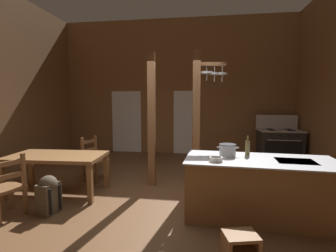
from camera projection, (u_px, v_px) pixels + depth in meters
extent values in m
cube|color=brown|center=(148.00, 207.00, 4.09)|extent=(8.17, 8.88, 0.10)
cube|color=brown|center=(176.00, 87.00, 7.91)|extent=(8.17, 0.14, 4.34)
cube|color=white|center=(127.00, 122.00, 8.19)|extent=(1.00, 0.01, 2.05)
cube|color=white|center=(186.00, 123.00, 7.90)|extent=(0.84, 0.01, 2.05)
cube|color=brown|center=(259.00, 189.00, 3.57)|extent=(2.15, 1.03, 0.86)
cube|color=#B7BABF|center=(261.00, 160.00, 3.52)|extent=(2.22, 1.10, 0.02)
cube|color=black|center=(296.00, 161.00, 3.43)|extent=(0.54, 0.43, 0.00)
cube|color=black|center=(254.00, 202.00, 4.03)|extent=(1.99, 0.17, 0.10)
cube|color=#262626|center=(279.00, 147.00, 6.76)|extent=(1.11, 0.77, 0.90)
cube|color=black|center=(283.00, 151.00, 6.38)|extent=(0.94, 0.02, 0.52)
cylinder|color=#B7BABF|center=(284.00, 140.00, 6.33)|extent=(0.83, 0.03, 0.02)
cube|color=#B7BABF|center=(280.00, 130.00, 6.71)|extent=(1.15, 0.81, 0.03)
cube|color=#B7BABF|center=(277.00, 122.00, 7.04)|extent=(1.14, 0.05, 0.40)
cylinder|color=black|center=(291.00, 130.00, 6.52)|extent=(0.20, 0.20, 0.01)
cylinder|color=black|center=(272.00, 130.00, 6.60)|extent=(0.20, 0.20, 0.01)
cylinder|color=black|center=(288.00, 129.00, 6.82)|extent=(0.20, 0.20, 0.01)
cylinder|color=black|center=(269.00, 129.00, 6.90)|extent=(0.20, 0.20, 0.01)
cylinder|color=black|center=(298.00, 136.00, 6.28)|extent=(0.04, 0.03, 0.04)
cylinder|color=black|center=(289.00, 136.00, 6.31)|extent=(0.04, 0.03, 0.04)
cylinder|color=black|center=(280.00, 136.00, 6.34)|extent=(0.04, 0.03, 0.04)
cylinder|color=black|center=(271.00, 136.00, 6.38)|extent=(0.04, 0.03, 0.04)
cube|color=brown|center=(196.00, 120.00, 4.78)|extent=(0.15, 0.15, 2.69)
cube|color=brown|center=(210.00, 64.00, 4.66)|extent=(0.64, 0.15, 0.06)
cylinder|color=#B7BABF|center=(207.00, 68.00, 4.67)|extent=(0.01, 0.01, 0.15)
cylinder|color=#B7BABF|center=(207.00, 73.00, 4.68)|extent=(0.26, 0.26, 0.04)
cylinder|color=#B7BABF|center=(207.00, 77.00, 4.69)|extent=(0.02, 0.02, 0.14)
cylinder|color=#B7BABF|center=(215.00, 68.00, 4.67)|extent=(0.01, 0.01, 0.17)
cylinder|color=#B7BABF|center=(214.00, 74.00, 4.68)|extent=(0.21, 0.21, 0.04)
cylinder|color=#B7BABF|center=(214.00, 78.00, 4.69)|extent=(0.02, 0.02, 0.14)
cylinder|color=#B7BABF|center=(222.00, 68.00, 4.66)|extent=(0.01, 0.01, 0.17)
cylinder|color=#B7BABF|center=(222.00, 74.00, 4.67)|extent=(0.22, 0.22, 0.04)
cylinder|color=#B7BABF|center=(222.00, 78.00, 4.68)|extent=(0.02, 0.02, 0.14)
cube|color=brown|center=(152.00, 120.00, 4.89)|extent=(0.14, 0.14, 2.69)
cube|color=brown|center=(241.00, 235.00, 2.61)|extent=(0.42, 0.36, 0.04)
cube|color=brown|center=(226.00, 249.00, 2.61)|extent=(0.10, 0.28, 0.26)
cube|color=brown|center=(254.00, 248.00, 2.64)|extent=(0.10, 0.28, 0.26)
cube|color=brown|center=(240.00, 248.00, 2.63)|extent=(0.38, 0.35, 0.03)
cube|color=brown|center=(57.00, 156.00, 4.47)|extent=(1.74, 0.98, 0.06)
cube|color=brown|center=(32.00, 169.00, 4.97)|extent=(0.08, 0.08, 0.68)
cube|color=brown|center=(106.00, 171.00, 4.82)|extent=(0.08, 0.08, 0.68)
cube|color=brown|center=(2.00, 181.00, 4.20)|extent=(0.08, 0.08, 0.68)
cube|color=brown|center=(90.00, 184.00, 4.05)|extent=(0.08, 0.08, 0.68)
cube|color=brown|center=(96.00, 161.00, 5.28)|extent=(0.56, 0.56, 0.04)
cube|color=brown|center=(109.00, 170.00, 5.39)|extent=(0.06, 0.06, 0.41)
cube|color=brown|center=(96.00, 174.00, 5.05)|extent=(0.06, 0.06, 0.41)
cube|color=brown|center=(96.00, 156.00, 5.53)|extent=(0.06, 0.06, 0.95)
cube|color=brown|center=(83.00, 159.00, 5.20)|extent=(0.06, 0.06, 0.95)
cube|color=brown|center=(89.00, 141.00, 5.33)|extent=(0.16, 0.37, 0.07)
cube|color=brown|center=(89.00, 150.00, 5.35)|extent=(0.16, 0.37, 0.07)
cube|color=brown|center=(4.00, 189.00, 3.60)|extent=(0.57, 0.57, 0.04)
cube|color=brown|center=(12.00, 196.00, 3.88)|extent=(0.06, 0.06, 0.41)
cube|color=brown|center=(24.00, 184.00, 3.67)|extent=(0.06, 0.06, 0.95)
cube|color=brown|center=(10.00, 163.00, 3.47)|extent=(0.17, 0.37, 0.07)
cube|color=brown|center=(10.00, 176.00, 3.49)|extent=(0.17, 0.37, 0.07)
cube|color=#4C4233|center=(49.00, 198.00, 3.72)|extent=(0.27, 0.35, 0.48)
cube|color=#4C4233|center=(42.00, 202.00, 3.77)|extent=(0.10, 0.23, 0.17)
cylinder|color=black|center=(51.00, 202.00, 3.59)|extent=(0.05, 0.05, 0.38)
cylinder|color=black|center=(60.00, 197.00, 3.77)|extent=(0.05, 0.05, 0.38)
sphere|color=#4C4233|center=(48.00, 184.00, 3.70)|extent=(0.32, 0.32, 0.27)
cylinder|color=#B7BABF|center=(228.00, 150.00, 3.73)|extent=(0.25, 0.25, 0.18)
cylinder|color=black|center=(228.00, 144.00, 3.72)|extent=(0.26, 0.26, 0.01)
cylinder|color=#B7BABF|center=(218.00, 147.00, 3.74)|extent=(0.05, 0.02, 0.02)
cylinder|color=#B7BABF|center=(237.00, 148.00, 3.71)|extent=(0.05, 0.02, 0.02)
cylinder|color=silver|center=(216.00, 159.00, 3.40)|extent=(0.18, 0.18, 0.06)
cylinder|color=black|center=(216.00, 157.00, 3.39)|extent=(0.15, 0.15, 0.00)
cylinder|color=brown|center=(248.00, 148.00, 3.77)|extent=(0.07, 0.07, 0.23)
cylinder|color=brown|center=(248.00, 138.00, 3.76)|extent=(0.03, 0.03, 0.08)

